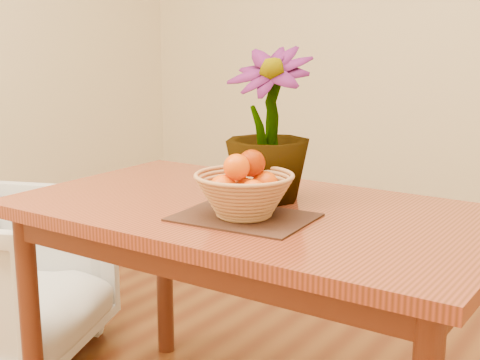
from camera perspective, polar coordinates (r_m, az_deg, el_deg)
The scene contains 6 objects.
wall_back at distance 3.65m, azimuth 18.57°, elevation 13.61°, with size 4.00×0.02×2.70m, color beige.
table at distance 1.93m, azimuth 1.28°, elevation -4.79°, with size 1.40×0.80×0.75m.
placemat at distance 1.79m, azimuth 0.36°, elevation -3.20°, with size 0.35×0.27×0.01m, color #361C13.
wicker_basket at distance 1.77m, azimuth 0.36°, elevation -1.44°, with size 0.27×0.27×0.11m.
orange_pile at distance 1.76m, azimuth 0.47°, elevation 0.19°, with size 0.17×0.17×0.13m.
potted_plant at distance 1.94m, azimuth 2.42°, elevation 4.73°, with size 0.25×0.25×0.45m, color #1A4012.
Camera 1 is at (0.99, -1.26, 1.23)m, focal length 50.00 mm.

